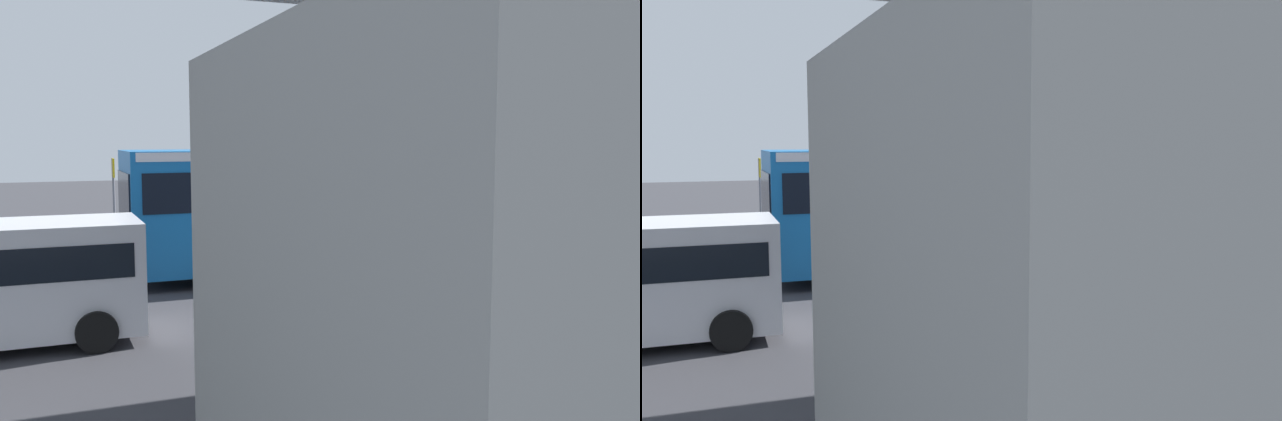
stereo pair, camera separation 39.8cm
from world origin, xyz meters
TOP-DOWN VIEW (x-y plane):
  - ground at (0.00, 0.00)m, footprint 80.00×80.00m
  - city_bus at (-0.52, 1.45)m, footprint 11.54×2.85m
  - pedestrian at (-7.89, -0.90)m, footprint 0.38×0.38m
  - traffic_sign at (4.90, -4.76)m, footprint 0.08×0.60m
  - lane_dash_leftmost at (-4.00, -2.06)m, footprint 2.00×0.20m
  - lane_dash_left at (0.00, -2.06)m, footprint 2.00×0.20m
  - lane_dash_centre at (4.00, -2.06)m, footprint 2.00×0.20m
  - pedestrian_overpass at (0.00, 9.11)m, footprint 25.45×2.60m

SIDE VIEW (x-z plane):
  - ground at x=0.00m, z-range 0.00..0.00m
  - lane_dash_leftmost at x=-4.00m, z-range 0.00..0.01m
  - lane_dash_left at x=0.00m, z-range 0.00..0.01m
  - lane_dash_centre at x=4.00m, z-range 0.00..0.01m
  - pedestrian at x=-7.89m, z-range -0.01..1.78m
  - city_bus at x=-0.52m, z-range 0.31..3.46m
  - traffic_sign at x=4.90m, z-range 0.49..3.29m
  - pedestrian_overpass at x=0.00m, z-range 1.70..8.77m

